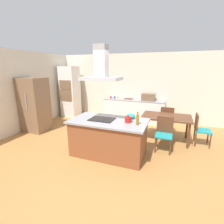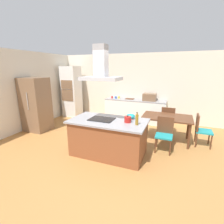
{
  "view_description": "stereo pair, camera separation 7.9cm",
  "coord_description": "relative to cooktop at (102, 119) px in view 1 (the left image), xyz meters",
  "views": [
    {
      "loc": [
        1.43,
        -3.54,
        2.12
      ],
      "look_at": [
        -0.06,
        0.4,
        1.0
      ],
      "focal_mm": 26.48,
      "sensor_mm": 36.0,
      "label": 1
    },
    {
      "loc": [
        1.5,
        -3.51,
        2.12
      ],
      "look_at": [
        -0.06,
        0.4,
        1.0
      ],
      "focal_mm": 26.48,
      "sensor_mm": 36.0,
      "label": 2
    }
  ],
  "objects": [
    {
      "name": "wall_oven_stack",
      "position": [
        -2.73,
        2.65,
        0.2
      ],
      "size": [
        0.7,
        0.66,
        2.2
      ],
      "color": "white",
      "rests_on": "ground"
    },
    {
      "name": "dining_table",
      "position": [
        1.45,
        1.41,
        -0.24
      ],
      "size": [
        1.4,
        0.9,
        0.75
      ],
      "color": "#59331E",
      "rests_on": "ground"
    },
    {
      "name": "cutting_board",
      "position": [
        -0.12,
        2.93,
        0.0
      ],
      "size": [
        0.34,
        0.24,
        0.02
      ],
      "primitive_type": "cube",
      "color": "#59331E",
      "rests_on": "back_counter"
    },
    {
      "name": "mixing_bowl",
      "position": [
        0.64,
        0.32,
        0.06
      ],
      "size": [
        0.22,
        0.22,
        0.12
      ],
      "primitive_type": "ellipsoid",
      "color": "teal",
      "rests_on": "kitchen_island"
    },
    {
      "name": "refrigerator",
      "position": [
        -2.81,
        0.66,
        0.0
      ],
      "size": [
        0.8,
        0.73,
        1.82
      ],
      "color": "brown",
      "rests_on": "ground"
    },
    {
      "name": "wall_left",
      "position": [
        -3.28,
        1.0,
        0.44
      ],
      "size": [
        0.1,
        8.8,
        2.7
      ],
      "primitive_type": "cube",
      "color": "beige",
      "rests_on": "ground"
    },
    {
      "name": "range_hood",
      "position": [
        0.0,
        0.0,
        1.2
      ],
      "size": [
        0.9,
        0.55,
        0.78
      ],
      "color": "#ADADB2"
    },
    {
      "name": "back_counter",
      "position": [
        0.13,
        2.88,
        -0.46
      ],
      "size": [
        2.41,
        0.62,
        0.9
      ],
      "color": "white",
      "rests_on": "ground"
    },
    {
      "name": "chair_facing_back_wall",
      "position": [
        1.45,
        2.07,
        -0.4
      ],
      "size": [
        0.42,
        0.42,
        0.89
      ],
      "color": "teal",
      "rests_on": "ground"
    },
    {
      "name": "olive_oil_bottle",
      "position": [
        0.9,
        -0.08,
        0.12
      ],
      "size": [
        0.07,
        0.07,
        0.29
      ],
      "color": "olive",
      "rests_on": "kitchen_island"
    },
    {
      "name": "cooktop",
      "position": [
        0.0,
        0.0,
        0.0
      ],
      "size": [
        0.6,
        0.44,
        0.01
      ],
      "primitive_type": "cube",
      "color": "black",
      "rests_on": "kitchen_island"
    },
    {
      "name": "wall_back",
      "position": [
        0.17,
        3.25,
        0.44
      ],
      "size": [
        7.2,
        0.1,
        2.7
      ],
      "primitive_type": "cube",
      "color": "beige",
      "rests_on": "ground"
    },
    {
      "name": "ground",
      "position": [
        0.17,
        1.5,
        -0.91
      ],
      "size": [
        16.0,
        16.0,
        0.0
      ],
      "primitive_type": "plane",
      "color": "#AD753D"
    },
    {
      "name": "coffee_mug_red",
      "position": [
        -0.86,
        2.83,
        0.04
      ],
      "size": [
        0.08,
        0.08,
        0.09
      ],
      "primitive_type": "cylinder",
      "color": "red",
      "rests_on": "back_counter"
    },
    {
      "name": "chair_at_right_end",
      "position": [
        2.37,
        1.41,
        -0.4
      ],
      "size": [
        0.42,
        0.42,
        0.89
      ],
      "color": "teal",
      "rests_on": "ground"
    },
    {
      "name": "tea_kettle",
      "position": [
        0.66,
        0.02,
        0.06
      ],
      "size": [
        0.21,
        0.16,
        0.17
      ],
      "color": "#B21E19",
      "rests_on": "kitchen_island"
    },
    {
      "name": "kitchen_island",
      "position": [
        0.17,
        0.0,
        -0.45
      ],
      "size": [
        1.86,
        1.03,
        0.9
      ],
      "color": "brown",
      "rests_on": "ground"
    },
    {
      "name": "coffee_mug_blue",
      "position": [
        -0.7,
        2.85,
        0.04
      ],
      "size": [
        0.08,
        0.08,
        0.09
      ],
      "primitive_type": "cylinder",
      "color": "#2D56B2",
      "rests_on": "back_counter"
    },
    {
      "name": "chair_facing_island",
      "position": [
        1.45,
        0.74,
        -0.4
      ],
      "size": [
        0.42,
        0.42,
        0.89
      ],
      "color": "teal",
      "rests_on": "ground"
    },
    {
      "name": "countertop_microwave",
      "position": [
        0.69,
        2.88,
        0.13
      ],
      "size": [
        0.5,
        0.38,
        0.28
      ],
      "primitive_type": "cube",
      "color": "brown",
      "rests_on": "back_counter"
    },
    {
      "name": "coffee_mug_yellow",
      "position": [
        -0.58,
        2.9,
        0.04
      ],
      "size": [
        0.08,
        0.08,
        0.09
      ],
      "primitive_type": "cylinder",
      "color": "gold",
      "rests_on": "back_counter"
    }
  ]
}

